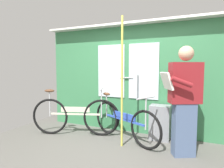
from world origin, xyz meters
TOP-DOWN VIEW (x-y plane):
  - ground_plane at (0.00, 0.00)m, footprint 5.04×3.82m
  - train_door_wall at (-0.01, 1.10)m, footprint 4.04×0.28m
  - bicycle_near_door at (-0.09, 0.58)m, footprint 1.51×0.80m
  - bicycle_leaning_behind at (-1.06, 0.45)m, footprint 1.68×0.68m
  - passenger_reading_newspaper at (0.95, 0.36)m, footprint 0.62×0.56m
  - trash_bin_by_wall at (0.52, 0.89)m, footprint 0.36×0.28m
  - handrail_pole at (-0.03, 0.32)m, footprint 0.04×0.04m

SIDE VIEW (x-z plane):
  - ground_plane at x=0.00m, z-range -0.04..0.00m
  - trash_bin_by_wall at x=0.52m, z-range 0.00..0.64m
  - bicycle_near_door at x=-0.09m, z-range -0.08..0.78m
  - bicycle_leaning_behind at x=-1.06m, z-range -0.08..0.85m
  - passenger_reading_newspaper at x=0.95m, z-range 0.05..1.70m
  - handrail_pole at x=-0.03m, z-range 0.00..2.17m
  - train_door_wall at x=-0.01m, z-range 0.05..2.27m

